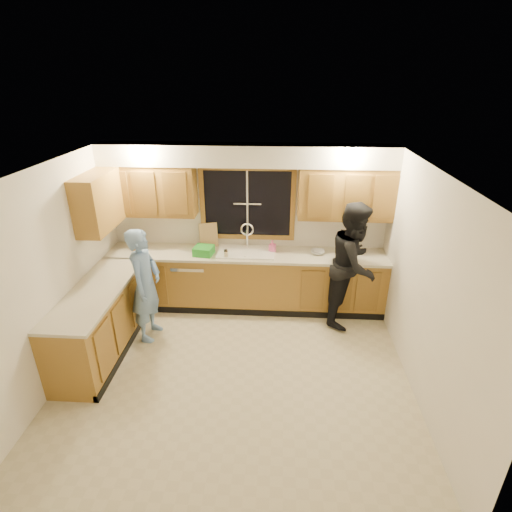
{
  "coord_description": "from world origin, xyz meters",
  "views": [
    {
      "loc": [
        0.49,
        -3.88,
        3.38
      ],
      "look_at": [
        0.21,
        0.65,
        1.3
      ],
      "focal_mm": 28.0,
      "sensor_mm": 36.0,
      "label": 1
    }
  ],
  "objects": [
    {
      "name": "soap_bottle",
      "position": [
        0.39,
        1.64,
        1.02
      ],
      "size": [
        0.11,
        0.11,
        0.19
      ],
      "primitive_type": "imported",
      "rotation": [
        0.0,
        0.0,
        -0.37
      ],
      "color": "#DF558E",
      "rests_on": "countertop_back"
    },
    {
      "name": "wall_left",
      "position": [
        -2.1,
        0.0,
        1.25
      ],
      "size": [
        0.0,
        3.8,
        3.8
      ],
      "primitive_type": "plane",
      "rotation": [
        1.57,
        0.0,
        1.57
      ],
      "color": "white",
      "rests_on": "ground"
    },
    {
      "name": "countertop_left",
      "position": [
        -1.79,
        0.35,
        0.9
      ],
      "size": [
        0.63,
        1.9,
        0.04
      ],
      "primitive_type": "cube",
      "color": "beige",
      "rests_on": "base_cabinets_left"
    },
    {
      "name": "dish_crate",
      "position": [
        -0.63,
        1.49,
        0.98
      ],
      "size": [
        0.31,
        0.29,
        0.13
      ],
      "primitive_type": "cube",
      "rotation": [
        0.0,
        0.0,
        -0.16
      ],
      "color": "green",
      "rests_on": "countertop_back"
    },
    {
      "name": "man",
      "position": [
        -1.28,
        0.72,
        0.8
      ],
      "size": [
        0.43,
        0.62,
        1.6
      ],
      "primitive_type": "imported",
      "rotation": [
        0.0,
        0.0,
        1.48
      ],
      "color": "#6B91CA",
      "rests_on": "floor"
    },
    {
      "name": "floor",
      "position": [
        0.0,
        0.0,
        0.0
      ],
      "size": [
        4.2,
        4.2,
        0.0
      ],
      "primitive_type": "plane",
      "color": "beige",
      "rests_on": "ground"
    },
    {
      "name": "upper_cabinets_left",
      "position": [
        -1.43,
        1.73,
        1.83
      ],
      "size": [
        1.35,
        0.33,
        0.75
      ],
      "primitive_type": "cube",
      "color": "#A2742F",
      "rests_on": "wall_back"
    },
    {
      "name": "bowl",
      "position": [
        1.08,
        1.63,
        0.95
      ],
      "size": [
        0.23,
        0.23,
        0.05
      ],
      "primitive_type": "imported",
      "rotation": [
        0.0,
        0.0,
        -0.1
      ],
      "color": "silver",
      "rests_on": "countertop_back"
    },
    {
      "name": "wall_right",
      "position": [
        2.1,
        0.0,
        1.25
      ],
      "size": [
        0.0,
        3.8,
        3.8
      ],
      "primitive_type": "plane",
      "rotation": [
        1.57,
        0.0,
        -1.57
      ],
      "color": "white",
      "rests_on": "ground"
    },
    {
      "name": "can_left",
      "position": [
        -0.28,
        1.38,
        0.98
      ],
      "size": [
        0.07,
        0.07,
        0.11
      ],
      "primitive_type": "cylinder",
      "rotation": [
        0.0,
        0.0,
        -0.27
      ],
      "color": "#BCB091",
      "rests_on": "countertop_back"
    },
    {
      "name": "cutting_board",
      "position": [
        -0.6,
        1.82,
        1.11
      ],
      "size": [
        0.3,
        0.17,
        0.37
      ],
      "primitive_type": "cube",
      "rotation": [
        -0.21,
        0.0,
        0.3
      ],
      "color": "tan",
      "rests_on": "countertop_back"
    },
    {
      "name": "upper_cabinets_right",
      "position": [
        1.43,
        1.73,
        1.83
      ],
      "size": [
        1.35,
        0.33,
        0.75
      ],
      "primitive_type": "cube",
      "color": "#A2742F",
      "rests_on": "wall_back"
    },
    {
      "name": "window_frame",
      "position": [
        0.0,
        1.89,
        1.6
      ],
      "size": [
        1.44,
        0.03,
        1.14
      ],
      "color": "black",
      "rests_on": "wall_back"
    },
    {
      "name": "stove",
      "position": [
        -1.8,
        -0.22,
        0.45
      ],
      "size": [
        0.58,
        0.75,
        0.9
      ],
      "primitive_type": "cube",
      "color": "silver",
      "rests_on": "floor"
    },
    {
      "name": "upper_cabinets_return",
      "position": [
        -1.94,
        1.12,
        1.83
      ],
      "size": [
        0.33,
        0.9,
        0.75
      ],
      "primitive_type": "cube",
      "color": "#A2742F",
      "rests_on": "wall_left"
    },
    {
      "name": "can_right",
      "position": [
        -0.29,
        1.44,
        0.97
      ],
      "size": [
        0.06,
        0.06,
        0.11
      ],
      "primitive_type": "cylinder",
      "rotation": [
        0.0,
        0.0,
        -0.06
      ],
      "color": "#BCB091",
      "rests_on": "countertop_back"
    },
    {
      "name": "soffit",
      "position": [
        0.0,
        1.72,
        2.35
      ],
      "size": [
        4.2,
        0.35,
        0.3
      ],
      "primitive_type": "cube",
      "color": "white",
      "rests_on": "wall_back"
    },
    {
      "name": "base_cabinets_back",
      "position": [
        0.0,
        1.6,
        0.44
      ],
      "size": [
        4.2,
        0.6,
        0.88
      ],
      "primitive_type": "cube",
      "color": "#A2742F",
      "rests_on": "ground"
    },
    {
      "name": "wall_back",
      "position": [
        0.0,
        1.9,
        1.25
      ],
      "size": [
        4.2,
        0.0,
        4.2
      ],
      "primitive_type": "plane",
      "rotation": [
        1.57,
        0.0,
        0.0
      ],
      "color": "white",
      "rests_on": "ground"
    },
    {
      "name": "countertop_back",
      "position": [
        0.0,
        1.58,
        0.9
      ],
      "size": [
        4.2,
        0.63,
        0.04
      ],
      "primitive_type": "cube",
      "color": "beige",
      "rests_on": "base_cabinets_back"
    },
    {
      "name": "sink",
      "position": [
        0.0,
        1.6,
        0.86
      ],
      "size": [
        0.86,
        0.52,
        0.57
      ],
      "color": "white",
      "rests_on": "countertop_back"
    },
    {
      "name": "woman",
      "position": [
        1.56,
        1.31,
        0.91
      ],
      "size": [
        1.0,
        1.09,
        1.82
      ],
      "primitive_type": "imported",
      "rotation": [
        0.0,
        0.0,
        1.13
      ],
      "color": "black",
      "rests_on": "floor"
    },
    {
      "name": "ceiling",
      "position": [
        0.0,
        0.0,
        2.5
      ],
      "size": [
        4.2,
        4.2,
        0.0
      ],
      "primitive_type": "plane",
      "rotation": [
        3.14,
        0.0,
        0.0
      ],
      "color": "white"
    },
    {
      "name": "base_cabinets_left",
      "position": [
        -1.8,
        0.35,
        0.44
      ],
      "size": [
        0.6,
        1.9,
        0.88
      ],
      "primitive_type": "cube",
      "color": "#A2742F",
      "rests_on": "ground"
    },
    {
      "name": "knife_block",
      "position": [
        -1.69,
        1.62,
        1.04
      ],
      "size": [
        0.16,
        0.15,
        0.23
      ],
      "primitive_type": "cube",
      "rotation": [
        0.0,
        0.0,
        0.46
      ],
      "color": "olive",
      "rests_on": "countertop_back"
    },
    {
      "name": "dishwasher",
      "position": [
        -0.85,
        1.59,
        0.41
      ],
      "size": [
        0.6,
        0.56,
        0.82
      ],
      "primitive_type": "cube",
      "color": "silver",
      "rests_on": "floor"
    }
  ]
}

